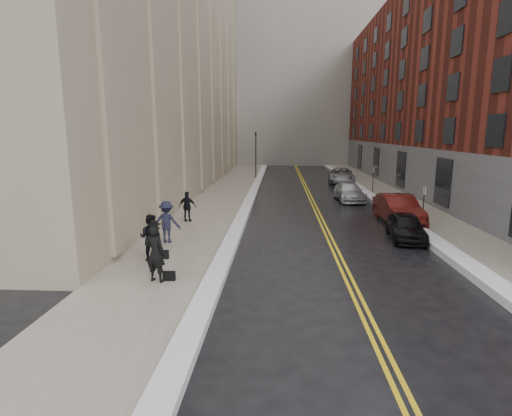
# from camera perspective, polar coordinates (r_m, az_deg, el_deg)

# --- Properties ---
(ground) EXTENTS (160.00, 160.00, 0.00)m
(ground) POSITION_cam_1_polar(r_m,az_deg,el_deg) (14.89, 3.21, -9.40)
(ground) COLOR black
(ground) RESTS_ON ground
(sidewalk_left) EXTENTS (4.00, 64.00, 0.15)m
(sidewalk_left) POSITION_cam_1_polar(r_m,az_deg,el_deg) (30.73, -5.10, 1.28)
(sidewalk_left) COLOR gray
(sidewalk_left) RESTS_ON ground
(sidewalk_right) EXTENTS (3.00, 64.00, 0.15)m
(sidewalk_right) POSITION_cam_1_polar(r_m,az_deg,el_deg) (31.71, 19.81, 0.97)
(sidewalk_right) COLOR gray
(sidewalk_right) RESTS_ON ground
(lane_stripe_a) EXTENTS (0.12, 64.00, 0.01)m
(lane_stripe_a) POSITION_cam_1_polar(r_m,az_deg,el_deg) (30.51, 7.79, 1.01)
(lane_stripe_a) COLOR gold
(lane_stripe_a) RESTS_ON ground
(lane_stripe_b) EXTENTS (0.12, 64.00, 0.01)m
(lane_stripe_b) POSITION_cam_1_polar(r_m,az_deg,el_deg) (30.53, 8.24, 1.01)
(lane_stripe_b) COLOR gold
(lane_stripe_b) RESTS_ON ground
(snow_ridge_left) EXTENTS (0.70, 60.80, 0.26)m
(snow_ridge_left) POSITION_cam_1_polar(r_m,az_deg,el_deg) (30.47, -0.82, 1.34)
(snow_ridge_left) COLOR white
(snow_ridge_left) RESTS_ON ground
(snow_ridge_right) EXTENTS (0.85, 60.80, 0.30)m
(snow_ridge_right) POSITION_cam_1_polar(r_m,az_deg,el_deg) (31.22, 16.56, 1.16)
(snow_ridge_right) COLOR white
(snow_ridge_right) RESTS_ON ground
(building_right) EXTENTS (14.00, 50.00, 18.00)m
(building_right) POSITION_cam_1_polar(r_m,az_deg,el_deg) (41.09, 29.63, 14.83)
(building_right) COLOR maroon
(building_right) RESTS_ON ground
(tower_far_center) EXTENTS (28.00, 16.00, 52.00)m
(tower_far_center) POSITION_cam_1_polar(r_m,az_deg,el_deg) (73.03, 4.51, 27.37)
(tower_far_center) COLOR gray
(tower_far_center) RESTS_ON ground
(tower_far_right) EXTENTS (22.00, 18.00, 44.00)m
(tower_far_right) POSITION_cam_1_polar(r_m,az_deg,el_deg) (82.93, 14.07, 22.23)
(tower_far_right) COLOR slate
(tower_far_right) RESTS_ON ground
(tower_far_left) EXTENTS (22.00, 18.00, 60.00)m
(tower_far_left) POSITION_cam_1_polar(r_m,az_deg,el_deg) (90.30, -4.94, 26.75)
(tower_far_left) COLOR slate
(tower_far_left) RESTS_ON ground
(traffic_signal) EXTENTS (0.18, 0.15, 5.20)m
(traffic_signal) POSITION_cam_1_polar(r_m,az_deg,el_deg) (44.10, -0.02, 8.13)
(traffic_signal) COLOR black
(traffic_signal) RESTS_ON ground
(parking_sign_near) EXTENTS (0.06, 0.35, 2.23)m
(parking_sign_near) POSITION_cam_1_polar(r_m,az_deg,el_deg) (23.66, 22.82, 0.75)
(parking_sign_near) COLOR black
(parking_sign_near) RESTS_ON ground
(parking_sign_far) EXTENTS (0.06, 0.35, 2.23)m
(parking_sign_far) POSITION_cam_1_polar(r_m,az_deg,el_deg) (35.09, 16.40, 4.18)
(parking_sign_far) COLOR black
(parking_sign_far) RESTS_ON ground
(car_black) EXTENTS (1.90, 3.91, 1.29)m
(car_black) POSITION_cam_1_polar(r_m,az_deg,el_deg) (20.64, 20.64, -2.49)
(car_black) COLOR black
(car_black) RESTS_ON ground
(car_maroon) EXTENTS (1.87, 4.98, 1.62)m
(car_maroon) POSITION_cam_1_polar(r_m,az_deg,el_deg) (24.19, 19.63, -0.14)
(car_maroon) COLOR #49100D
(car_maroon) RESTS_ON ground
(car_silver_near) EXTENTS (2.11, 4.69, 1.33)m
(car_silver_near) POSITION_cam_1_polar(r_m,az_deg,el_deg) (31.16, 13.16, 2.26)
(car_silver_near) COLOR #ADB0B5
(car_silver_near) RESTS_ON ground
(car_silver_far) EXTENTS (2.96, 5.60, 1.50)m
(car_silver_far) POSITION_cam_1_polar(r_m,az_deg,el_deg) (42.06, 12.08, 4.58)
(car_silver_far) COLOR #A2A6AA
(car_silver_far) RESTS_ON ground
(pedestrian_main) EXTENTS (0.83, 0.67, 1.97)m
(pedestrian_main) POSITION_cam_1_polar(r_m,az_deg,el_deg) (13.88, -14.16, -6.30)
(pedestrian_main) COLOR black
(pedestrian_main) RESTS_ON sidewalk_left
(pedestrian_a) EXTENTS (0.97, 0.80, 1.86)m
(pedestrian_a) POSITION_cam_1_polar(r_m,az_deg,el_deg) (16.19, -14.82, -4.09)
(pedestrian_a) COLOR black
(pedestrian_a) RESTS_ON sidewalk_left
(pedestrian_b) EXTENTS (1.29, 0.80, 1.92)m
(pedestrian_b) POSITION_cam_1_polar(r_m,az_deg,el_deg) (18.65, -12.62, -1.94)
(pedestrian_b) COLOR black
(pedestrian_b) RESTS_ON sidewalk_left
(pedestrian_c) EXTENTS (1.04, 0.50, 1.72)m
(pedestrian_c) POSITION_cam_1_polar(r_m,az_deg,el_deg) (22.79, -9.77, 0.20)
(pedestrian_c) COLOR black
(pedestrian_c) RESTS_ON sidewalk_left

